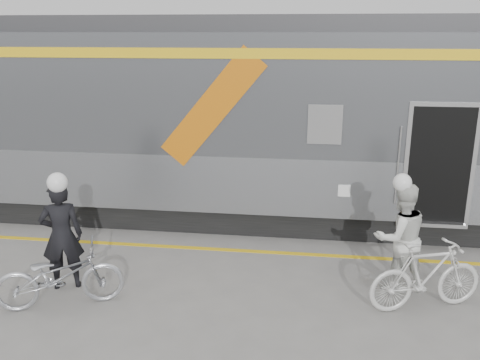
% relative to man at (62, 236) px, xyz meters
% --- Properties ---
extents(ground, '(90.00, 90.00, 0.00)m').
position_rel_man_xyz_m(ground, '(3.02, -0.47, -0.85)').
color(ground, slate).
rests_on(ground, ground).
extents(train, '(24.00, 3.17, 4.10)m').
position_rel_man_xyz_m(train, '(3.73, 3.72, 1.20)').
color(train, black).
rests_on(train, ground).
extents(safety_strip, '(24.00, 0.12, 0.01)m').
position_rel_man_xyz_m(safety_strip, '(3.02, 1.68, -0.85)').
color(safety_strip, gold).
rests_on(safety_strip, ground).
extents(man, '(0.73, 0.61, 1.70)m').
position_rel_man_xyz_m(man, '(0.00, 0.00, 0.00)').
color(man, black).
rests_on(man, ground).
extents(bicycle_left, '(1.88, 1.24, 0.94)m').
position_rel_man_xyz_m(bicycle_left, '(0.20, -0.55, -0.38)').
color(bicycle_left, '#AEB0B6').
rests_on(bicycle_left, ground).
extents(woman, '(0.99, 0.87, 1.69)m').
position_rel_man_xyz_m(woman, '(5.07, 0.62, -0.00)').
color(woman, silver).
rests_on(woman, ground).
extents(bicycle_right, '(1.77, 1.01, 1.03)m').
position_rel_man_xyz_m(bicycle_right, '(5.37, 0.07, -0.34)').
color(bicycle_right, silver).
rests_on(bicycle_right, ground).
extents(helmet_man, '(0.29, 0.29, 0.29)m').
position_rel_man_xyz_m(helmet_man, '(0.00, -0.00, 1.00)').
color(helmet_man, white).
rests_on(helmet_man, man).
extents(helmet_woman, '(0.27, 0.27, 0.27)m').
position_rel_man_xyz_m(helmet_woman, '(5.07, 0.62, 0.98)').
color(helmet_woman, white).
rests_on(helmet_woman, woman).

